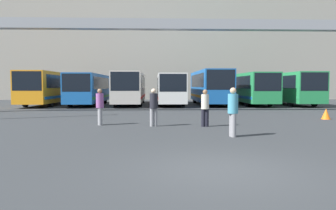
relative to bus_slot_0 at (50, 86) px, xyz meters
The scene contains 15 objects.
ground_plane 28.24m from the bus_slot_0, 65.05° to the right, with size 200.00×200.00×0.00m, color #2D3033.
building_backdrop 22.25m from the bus_slot_0, 56.38° to the left, with size 50.01×12.00×15.32m.
overhead_gantry 15.74m from the bus_slot_0, 38.95° to the right, with size 33.03×0.80×6.51m.
bus_slot_0 is the anchor object (origin of this frame).
bus_slot_1 3.99m from the bus_slot_0, ahead, with size 2.54×10.55×2.98m.
bus_slot_2 7.93m from the bus_slot_0, ahead, with size 2.59×11.87×3.14m.
bus_slot_3 11.89m from the bus_slot_0, ahead, with size 2.47×10.89×2.98m.
bus_slot_4 15.85m from the bus_slot_0, ahead, with size 2.61×11.13×3.33m.
bus_slot_5 19.81m from the bus_slot_0, ahead, with size 2.52×11.42×3.07m.
bus_slot_6 23.79m from the bus_slot_0, ahead, with size 2.58×10.05×3.11m.
pedestrian_near_left 18.63m from the bus_slot_0, 65.34° to the right, with size 0.36×0.36×1.75m.
pedestrian_near_right 21.80m from the bus_slot_0, 54.25° to the right, with size 0.36×0.36×1.72m.
pedestrian_mid_right 20.32m from the bus_slot_0, 59.37° to the right, with size 0.37×0.37×1.76m.
pedestrian_near_center 24.62m from the bus_slot_0, 57.29° to the right, with size 0.38×0.38×1.83m.
traffic_cone 24.88m from the bus_slot_0, 36.04° to the right, with size 0.50×0.50×0.60m.
Camera 1 is at (-1.46, -7.13, 1.90)m, focal length 35.00 mm.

